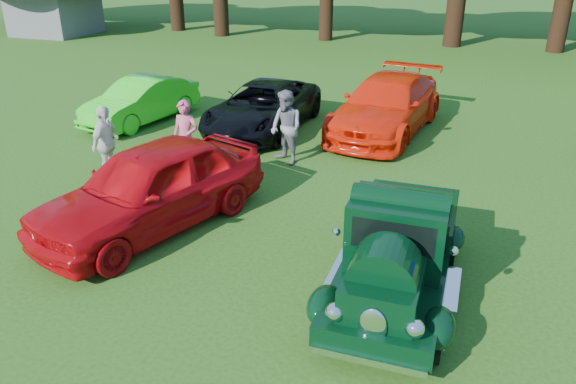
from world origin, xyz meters
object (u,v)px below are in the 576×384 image
(back_car_lime, at_px, (141,101))
(back_car_black, at_px, (263,107))
(hero_pickup, at_px, (398,250))
(spectator_pink, at_px, (186,138))
(back_car_orange, at_px, (387,105))
(spectator_grey, at_px, (286,128))
(spectator_white, at_px, (106,144))
(red_convertible, at_px, (151,187))

(back_car_lime, height_order, back_car_black, back_car_black)
(hero_pickup, distance_m, spectator_pink, 6.61)
(back_car_lime, bearing_deg, back_car_orange, 22.36)
(spectator_grey, xyz_separation_m, spectator_white, (-3.66, -2.42, -0.04))
(back_car_black, height_order, back_car_orange, back_car_orange)
(red_convertible, relative_size, spectator_grey, 2.64)
(back_car_orange, distance_m, spectator_white, 8.10)
(red_convertible, bearing_deg, hero_pickup, 11.13)
(back_car_black, xyz_separation_m, spectator_white, (-2.06, -4.87, 0.21))
(spectator_pink, height_order, spectator_grey, spectator_grey)
(red_convertible, bearing_deg, back_car_black, 111.21)
(back_car_black, distance_m, spectator_pink, 3.94)
(red_convertible, height_order, spectator_pink, spectator_pink)
(back_car_lime, xyz_separation_m, spectator_pink, (3.43, -3.37, 0.24))
(red_convertible, distance_m, back_car_orange, 8.30)
(spectator_pink, bearing_deg, back_car_orange, 48.95)
(back_car_orange, relative_size, spectator_white, 3.08)
(back_car_orange, bearing_deg, back_car_black, -156.99)
(hero_pickup, relative_size, spectator_white, 2.45)
(spectator_white, bearing_deg, spectator_grey, -62.13)
(red_convertible, distance_m, back_car_black, 6.63)
(back_car_orange, relative_size, spectator_pink, 3.04)
(back_car_lime, xyz_separation_m, spectator_white, (1.83, -4.33, 0.23))
(back_car_orange, xyz_separation_m, spectator_white, (-5.62, -5.83, 0.10))
(back_car_lime, relative_size, back_car_orange, 0.74)
(hero_pickup, height_order, spectator_pink, spectator_pink)
(hero_pickup, relative_size, back_car_black, 0.89)
(back_car_lime, bearing_deg, spectator_grey, -8.21)
(back_car_orange, relative_size, spectator_grey, 2.96)
(hero_pickup, height_order, red_convertible, hero_pickup)
(hero_pickup, distance_m, red_convertible, 5.02)
(hero_pickup, xyz_separation_m, red_convertible, (-4.97, 0.71, 0.10))
(red_convertible, bearing_deg, spectator_pink, 123.45)
(red_convertible, distance_m, spectator_grey, 4.40)
(spectator_pink, distance_m, spectator_grey, 2.53)
(hero_pickup, height_order, back_car_black, hero_pickup)
(back_car_orange, bearing_deg, spectator_white, -126.12)
(spectator_pink, xyz_separation_m, spectator_grey, (2.06, 1.46, 0.03))
(back_car_black, bearing_deg, red_convertible, -86.15)
(back_car_black, relative_size, spectator_pink, 2.72)
(spectator_grey, bearing_deg, red_convertible, -73.58)
(spectator_grey, bearing_deg, spectator_pink, -110.02)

